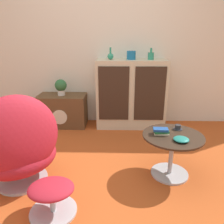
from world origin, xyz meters
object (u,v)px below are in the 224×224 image
coffee_table (172,149)px  vase_inner_left (131,55)px  sideboard (131,94)px  tv_console (63,110)px  potted_plant (61,86)px  vase_leftmost (110,56)px  book_stack (161,131)px  teacup (178,128)px  egg_chair (19,147)px  vase_inner_right (151,56)px  ottoman (52,194)px  bowl (181,139)px

coffee_table → vase_inner_left: size_ratio=4.53×
sideboard → coffee_table: sideboard is taller
sideboard → coffee_table: 1.40m
tv_console → potted_plant: size_ratio=3.00×
vase_leftmost → book_stack: 1.56m
book_stack → vase_leftmost: bearing=112.3°
teacup → book_stack: (-0.20, -0.12, 0.01)m
book_stack → egg_chair: bearing=-170.8°
vase_inner_right → book_stack: bearing=-92.3°
tv_console → vase_inner_left: 1.38m
vase_inner_right → teacup: bearing=-83.0°
egg_chair → ottoman: bearing=-42.7°
vase_inner_left → coffee_table: bearing=-75.2°
tv_console → egg_chair: (-0.03, -1.53, 0.16)m
coffee_table → teacup: teacup is taller
tv_console → sideboard: bearing=0.1°
sideboard → ottoman: 2.06m
bowl → potted_plant: bearing=135.2°
coffee_table → potted_plant: 1.99m
vase_inner_left → book_stack: size_ratio=0.83×
coffee_table → vase_inner_right: (-0.06, 1.34, 0.81)m
sideboard → egg_chair: (-1.12, -1.54, -0.12)m
ottoman → bowl: (1.12, 0.43, 0.29)m
teacup → coffee_table: bearing=-119.5°
sideboard → vase_inner_left: size_ratio=7.94×
vase_inner_right → potted_plant: vase_inner_right is taller
bowl → vase_inner_left: bearing=105.1°
vase_leftmost → vase_inner_left: 0.31m
ottoman → book_stack: bearing=31.0°
sideboard → bowl: size_ratio=7.27×
tv_console → bowl: 2.09m
egg_chair → ottoman: size_ratio=2.48×
tv_console → ottoman: size_ratio=1.94×
tv_console → bowl: (1.47, -1.47, 0.22)m
sideboard → teacup: (0.43, -1.19, -0.05)m
ottoman → vase_inner_right: bearing=62.0°
vase_inner_right → ottoman: bearing=-118.0°
vase_inner_right → sideboard: bearing=-179.2°
vase_leftmost → teacup: bearing=-58.2°
egg_chair → tv_console: bearing=88.9°
egg_chair → teacup: size_ratio=9.79×
vase_inner_right → vase_inner_left: bearing=180.0°
coffee_table → vase_leftmost: 1.70m
teacup → bowl: size_ratio=0.67×
egg_chair → book_stack: (1.34, 0.22, 0.07)m
vase_leftmost → vase_inner_right: bearing=0.0°
ottoman → vase_inner_left: bearing=69.2°
tv_console → egg_chair: size_ratio=0.78×
vase_inner_left → potted_plant: (-1.08, -0.01, -0.47)m
vase_leftmost → vase_inner_right: 0.60m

